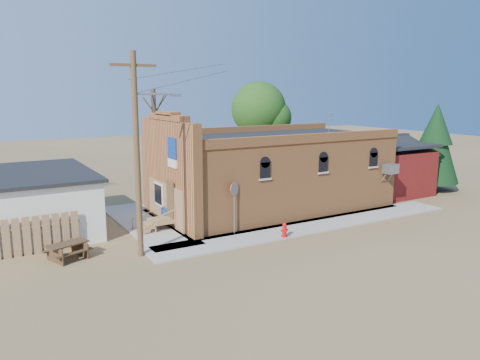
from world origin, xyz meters
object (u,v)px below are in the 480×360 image
fire_hydrant (284,230)px  picnic_table (67,249)px  utility_pole (138,151)px  stop_sign (234,194)px  trash_barrel (167,215)px  brick_bar (269,172)px

fire_hydrant → picnic_table: 10.33m
utility_pole → picnic_table: (-2.99, 1.20, -4.29)m
fire_hydrant → stop_sign: (-1.89, 1.80, 1.73)m
trash_barrel → brick_bar: bearing=1.1°
fire_hydrant → picnic_table: size_ratio=0.35×
fire_hydrant → stop_sign: stop_sign is taller
trash_barrel → picnic_table: bearing=-153.1°
trash_barrel → picnic_table: trash_barrel is taller
utility_pole → fire_hydrant: size_ratio=12.23×
brick_bar → trash_barrel: bearing=-178.9°
utility_pole → trash_barrel: utility_pole is taller
brick_bar → utility_pole: (-9.79, -4.29, 2.43)m
utility_pole → trash_barrel: 6.59m
brick_bar → trash_barrel: brick_bar is taller
fire_hydrant → trash_barrel: (-4.21, 5.37, 0.08)m
utility_pole → fire_hydrant: 8.36m
utility_pole → fire_hydrant: utility_pole is taller
utility_pole → fire_hydrant: (7.05, -1.20, -4.33)m
utility_pole → stop_sign: bearing=6.6°
brick_bar → picnic_table: bearing=-166.4°
utility_pole → trash_barrel: size_ratio=10.14×
stop_sign → picnic_table: (-8.15, 0.60, -1.69)m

